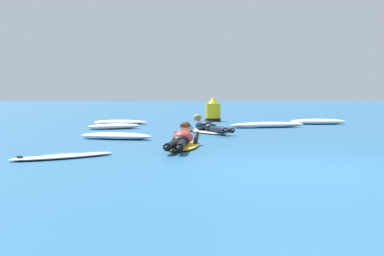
{
  "coord_description": "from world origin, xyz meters",
  "views": [
    {
      "loc": [
        -1.71,
        -7.59,
        1.07
      ],
      "look_at": [
        -1.47,
        6.14,
        0.22
      ],
      "focal_mm": 52.68,
      "sensor_mm": 36.0,
      "label": 1
    }
  ],
  "objects_px": {
    "surfer_far": "(206,128)",
    "drifting_surfboard": "(62,156)",
    "surfer_near": "(182,141)",
    "channel_marker_buoy": "(213,112)"
  },
  "relations": [
    {
      "from": "surfer_far",
      "to": "drifting_surfboard",
      "type": "bearing_deg",
      "value": -114.16
    },
    {
      "from": "surfer_near",
      "to": "channel_marker_buoy",
      "type": "distance_m",
      "value": 10.54
    },
    {
      "from": "channel_marker_buoy",
      "to": "surfer_far",
      "type": "bearing_deg",
      "value": -94.83
    },
    {
      "from": "channel_marker_buoy",
      "to": "surfer_near",
      "type": "bearing_deg",
      "value": -96.44
    },
    {
      "from": "surfer_far",
      "to": "drifting_surfboard",
      "type": "distance_m",
      "value": 6.45
    },
    {
      "from": "surfer_far",
      "to": "drifting_surfboard",
      "type": "height_order",
      "value": "surfer_far"
    },
    {
      "from": "surfer_near",
      "to": "surfer_far",
      "type": "height_order",
      "value": "same"
    },
    {
      "from": "drifting_surfboard",
      "to": "surfer_far",
      "type": "bearing_deg",
      "value": 65.84
    },
    {
      "from": "surfer_far",
      "to": "channel_marker_buoy",
      "type": "relative_size",
      "value": 2.76
    },
    {
      "from": "surfer_far",
      "to": "drifting_surfboard",
      "type": "relative_size",
      "value": 1.45
    }
  ]
}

